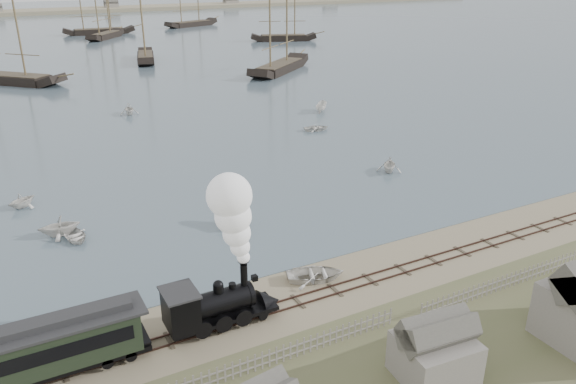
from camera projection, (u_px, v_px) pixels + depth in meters
name	position (u px, v px, depth m)	size (l,w,h in m)	color
ground	(297.00, 284.00, 40.15)	(600.00, 600.00, 0.00)	gray
harbor_water	(38.00, 34.00, 178.71)	(600.00, 336.00, 0.06)	#4B5F6B
rail_track	(311.00, 297.00, 38.50)	(120.00, 1.80, 0.16)	#3E2822
picket_fence_west	(256.00, 371.00, 31.61)	(19.00, 0.10, 1.20)	gray
picket_fence_east	(503.00, 290.00, 39.50)	(15.00, 0.10, 1.20)	gray
shed_mid	(432.00, 376.00, 31.24)	(4.00, 3.50, 3.60)	gray
far_spit	(18.00, 15.00, 243.93)	(500.00, 20.00, 1.80)	gray
locomotive	(232.00, 261.00, 34.36)	(7.69, 2.87, 9.59)	black
passenger_coach	(23.00, 353.00, 29.95)	(13.15, 2.54, 3.19)	black
beached_dinghy	(316.00, 274.00, 40.59)	(4.24, 3.03, 0.88)	silver
rowboat_0	(75.00, 236.00, 46.32)	(3.36, 2.40, 0.70)	silver
rowboat_1	(22.00, 200.00, 52.29)	(2.79, 2.41, 1.47)	silver
rowboat_2	(231.00, 218.00, 48.68)	(3.63, 1.37, 1.40)	silver
rowboat_3	(317.00, 128.00, 76.34)	(3.48, 2.48, 0.72)	silver
rowboat_4	(389.00, 164.00, 61.18)	(3.14, 2.71, 1.66)	silver
rowboat_5	(321.00, 107.00, 85.79)	(3.66, 1.38, 1.41)	silver
rowboat_7	(129.00, 109.00, 84.13)	(3.21, 2.77, 1.69)	silver
rowboat_8	(59.00, 226.00, 46.89)	(3.33, 2.88, 1.76)	silver
schooner_2	(0.00, 29.00, 102.31)	(22.82, 5.27, 20.00)	black
schooner_3	(142.00, 16.00, 125.54)	(17.09, 3.94, 20.00)	black
schooner_4	(280.00, 22.00, 113.73)	(22.69, 5.24, 20.00)	black
schooner_5	(283.00, 5.00, 158.87)	(18.70, 4.31, 20.00)	black
schooner_8	(95.00, 1.00, 173.94)	(21.69, 5.01, 20.00)	black
schooner_10	(102.00, 3.00, 163.91)	(18.05, 4.16, 20.00)	black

